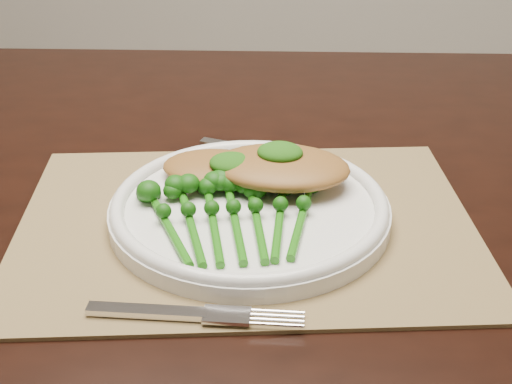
# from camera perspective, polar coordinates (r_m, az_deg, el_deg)

# --- Properties ---
(placemat) EXTENTS (0.52, 0.42, 0.00)m
(placemat) POSITION_cam_1_polar(r_m,az_deg,el_deg) (0.72, -0.78, -2.58)
(placemat) COLOR olive
(placemat) RESTS_ON dining_table
(dinner_plate) EXTENTS (0.28, 0.28, 0.03)m
(dinner_plate) POSITION_cam_1_polar(r_m,az_deg,el_deg) (0.72, -0.52, -1.25)
(dinner_plate) COLOR silver
(dinner_plate) RESTS_ON placemat
(knife) EXTENTS (0.19, 0.06, 0.01)m
(knife) POSITION_cam_1_polar(r_m,az_deg,el_deg) (0.86, 0.19, 3.30)
(knife) COLOR silver
(knife) RESTS_ON placemat
(fork) EXTENTS (0.18, 0.03, 0.01)m
(fork) POSITION_cam_1_polar(r_m,az_deg,el_deg) (0.60, -3.78, -9.77)
(fork) COLOR silver
(fork) RESTS_ON placemat
(chicken_fillet_left) EXTENTS (0.12, 0.08, 0.02)m
(chicken_fillet_left) POSITION_cam_1_polar(r_m,az_deg,el_deg) (0.77, -3.23, 1.97)
(chicken_fillet_left) COLOR brown
(chicken_fillet_left) RESTS_ON dinner_plate
(chicken_fillet_right) EXTENTS (0.15, 0.10, 0.03)m
(chicken_fillet_right) POSITION_cam_1_polar(r_m,az_deg,el_deg) (0.75, 2.04, 2.01)
(chicken_fillet_right) COLOR brown
(chicken_fillet_right) RESTS_ON dinner_plate
(pesto_dollop_left) EXTENTS (0.05, 0.04, 0.02)m
(pesto_dollop_left) POSITION_cam_1_polar(r_m,az_deg,el_deg) (0.75, -1.93, 2.33)
(pesto_dollop_left) COLOR #134209
(pesto_dollop_left) RESTS_ON chicken_fillet_left
(pesto_dollop_right) EXTENTS (0.05, 0.04, 0.02)m
(pesto_dollop_right) POSITION_cam_1_polar(r_m,az_deg,el_deg) (0.74, 1.94, 3.19)
(pesto_dollop_right) COLOR #134209
(pesto_dollop_right) RESTS_ON chicken_fillet_right
(broccolini_bundle) EXTENTS (0.19, 0.20, 0.04)m
(broccolini_bundle) POSITION_cam_1_polar(r_m,az_deg,el_deg) (0.68, -1.64, -2.64)
(broccolini_bundle) COLOR #19600C
(broccolini_bundle) RESTS_ON dinner_plate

